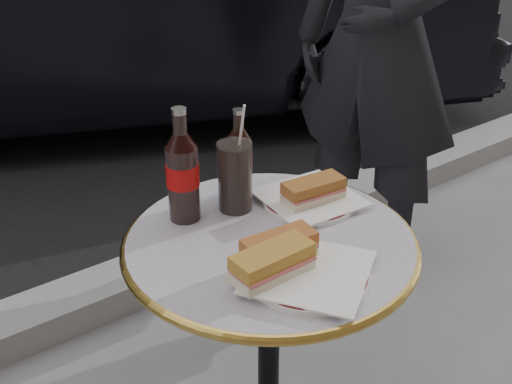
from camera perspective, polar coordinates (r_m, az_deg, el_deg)
curb at (r=2.38m, az=-12.33°, el=-8.45°), size 40.00×0.20×0.12m
bistro_table at (r=1.57m, az=1.12°, el=-15.44°), size 0.62×0.62×0.73m
plate_left at (r=1.23m, az=4.67°, el=-7.40°), size 0.31×0.31×0.01m
plate_right at (r=1.47m, az=4.76°, el=-0.76°), size 0.26×0.26×0.01m
sandwich_left_a at (r=1.19m, az=1.48°, el=-6.42°), size 0.16×0.08×0.05m
sandwich_left_b at (r=1.24m, az=2.07°, el=-5.07°), size 0.15×0.08×0.05m
sandwich_right at (r=1.45m, az=5.12°, el=0.04°), size 0.15×0.08×0.05m
cola_bottle_left at (r=1.36m, az=-6.58°, el=2.39°), size 0.09×0.09×0.26m
cola_bottle_right at (r=1.46m, az=-1.52°, el=3.45°), size 0.07×0.07×0.21m
cola_glass at (r=1.41m, az=-1.88°, el=1.40°), size 0.10×0.10×0.16m
parked_car at (r=3.86m, az=-12.05°, el=16.36°), size 2.97×4.39×1.37m
pedestrian at (r=2.26m, az=11.14°, el=13.07°), size 0.58×0.73×1.75m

